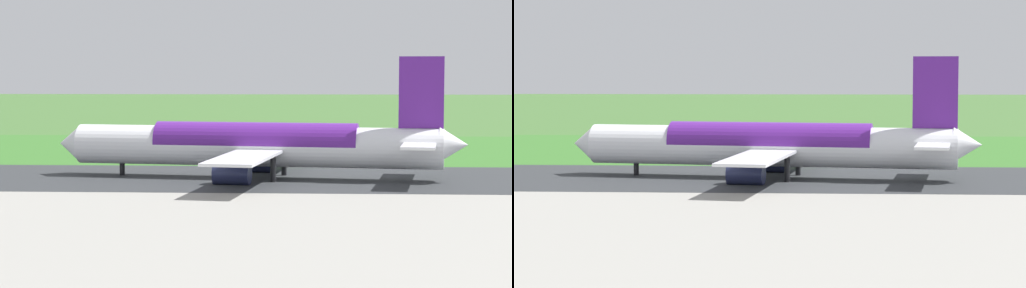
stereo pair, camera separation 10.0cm
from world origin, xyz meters
TOP-DOWN VIEW (x-y plane):
  - ground_plane at (0.00, 0.00)m, footprint 800.00×800.00m
  - runway_asphalt at (0.00, 0.00)m, footprint 600.00×31.51m
  - apron_concrete at (0.00, 55.23)m, footprint 440.00×110.00m
  - grass_verge_foreground at (0.00, -40.69)m, footprint 600.00×80.00m
  - airliner_main at (-6.85, 0.06)m, footprint 54.06×44.40m
  - no_stopping_sign at (16.81, -38.44)m, footprint 0.60×0.10m
  - traffic_cone_orange at (20.04, -37.54)m, footprint 0.40×0.40m

SIDE VIEW (x-z plane):
  - ground_plane at x=0.00m, z-range 0.00..0.00m
  - grass_verge_foreground at x=0.00m, z-range 0.00..0.04m
  - apron_concrete at x=0.00m, z-range 0.00..0.05m
  - runway_asphalt at x=0.00m, z-range 0.00..0.06m
  - traffic_cone_orange at x=20.04m, z-range 0.00..0.55m
  - no_stopping_sign at x=16.81m, z-range 0.25..2.88m
  - airliner_main at x=-6.85m, z-range -3.59..12.29m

